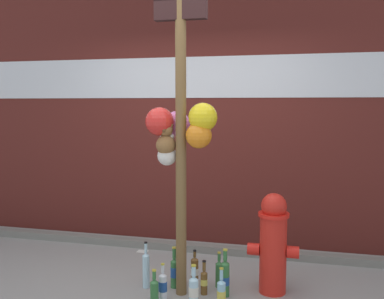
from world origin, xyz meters
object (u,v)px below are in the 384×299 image
at_px(bottle_0, 204,281).
at_px(bottle_1, 194,290).
at_px(fire_hydrant, 273,243).
at_px(bottle_9, 146,269).
at_px(bottle_4, 154,291).
at_px(bottle_5, 221,291).
at_px(bottle_3, 195,271).
at_px(bottle_6, 163,286).
at_px(memorial_post, 180,116).
at_px(bottle_2, 225,277).
at_px(bottle_8, 174,271).
at_px(bottle_7, 219,273).

height_order(bottle_0, bottle_1, bottle_1).
distance_m(fire_hydrant, bottle_9, 1.17).
xyz_separation_m(bottle_4, bottle_9, (-0.19, 0.32, 0.05)).
bearing_deg(bottle_5, bottle_3, 134.99).
bearing_deg(bottle_5, bottle_6, -173.03).
bearing_deg(bottle_1, memorial_post, 127.36).
relative_size(memorial_post, fire_hydrant, 3.04).
bearing_deg(bottle_5, bottle_0, 139.93).
xyz_separation_m(memorial_post, bottle_3, (0.09, 0.17, -1.42)).
height_order(bottle_1, bottle_9, bottle_9).
distance_m(memorial_post, bottle_2, 1.45).
bearing_deg(bottle_6, bottle_3, 62.21).
bearing_deg(fire_hydrant, bottle_9, -171.12).
relative_size(bottle_2, bottle_6, 1.27).
distance_m(memorial_post, bottle_1, 1.45).
bearing_deg(bottle_8, bottle_6, -93.53).
xyz_separation_m(fire_hydrant, bottle_7, (-0.48, -0.01, -0.32)).
bearing_deg(memorial_post, bottle_2, 4.23).
height_order(memorial_post, bottle_6, memorial_post).
distance_m(bottle_2, bottle_5, 0.17).
bearing_deg(bottle_5, bottle_4, -164.33).
height_order(bottle_4, bottle_6, bottle_6).
relative_size(bottle_0, bottle_9, 0.72).
height_order(bottle_3, bottle_9, bottle_9).
distance_m(bottle_0, bottle_6, 0.37).
bearing_deg(memorial_post, bottle_1, -52.64).
bearing_deg(fire_hydrant, bottle_7, -178.84).
relative_size(bottle_0, bottle_1, 0.86).
xyz_separation_m(fire_hydrant, bottle_6, (-0.89, -0.40, -0.32)).
bearing_deg(bottle_7, bottle_5, -76.55).
bearing_deg(bottle_1, bottle_2, 49.86).
bearing_deg(memorial_post, bottle_9, 174.39).
bearing_deg(fire_hydrant, memorial_post, -165.22).
xyz_separation_m(bottle_2, bottle_9, (-0.72, 0.00, 0.01)).
xyz_separation_m(memorial_post, bottle_6, (-0.10, -0.19, -1.42)).
bearing_deg(bottle_1, bottle_0, 82.02).
xyz_separation_m(fire_hydrant, bottle_1, (-0.61, -0.44, -0.31)).
bearing_deg(bottle_3, memorial_post, -118.13).
relative_size(bottle_0, bottle_2, 0.73).
bearing_deg(bottle_0, fire_hydrant, 18.27).
height_order(bottle_3, bottle_8, bottle_8).
distance_m(bottle_1, bottle_3, 0.40).
relative_size(bottle_5, bottle_8, 0.83).
distance_m(bottle_3, bottle_7, 0.22).
distance_m(bottle_1, bottle_2, 0.34).
relative_size(bottle_2, bottle_5, 1.33).
bearing_deg(bottle_8, bottle_5, -25.58).
height_order(bottle_1, bottle_5, bottle_1).
height_order(bottle_0, bottle_5, bottle_5).
bearing_deg(bottle_3, bottle_7, 8.30).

